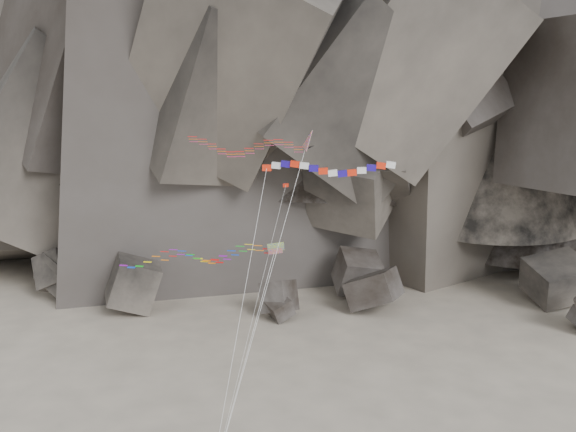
# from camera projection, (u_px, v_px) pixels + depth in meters

# --- Properties ---
(headland) EXTENTS (110.00, 70.00, 84.00)m
(headland) POSITION_uv_depth(u_px,v_px,m) (315.00, 18.00, 114.40)
(headland) COLOR #5D554C
(headland) RESTS_ON ground
(boulder_field) EXTENTS (80.32, 19.77, 8.58)m
(boulder_field) POSITION_uv_depth(u_px,v_px,m) (292.00, 290.00, 87.92)
(boulder_field) COLOR #47423F
(boulder_field) RESTS_ON ground
(delta_kite) EXTENTS (10.58, 12.40, 24.67)m
(delta_kite) POSITION_uv_depth(u_px,v_px,m) (241.00, 145.00, 50.33)
(delta_kite) COLOR red
(delta_kite) RESTS_ON ground
(banner_kite) EXTENTS (13.02, 13.49, 21.99)m
(banner_kite) POSITION_uv_depth(u_px,v_px,m) (327.00, 169.00, 51.48)
(banner_kite) COLOR red
(banner_kite) RESTS_ON ground
(parafoil_kite) EXTENTS (14.29, 11.72, 15.69)m
(parafoil_kite) POSITION_uv_depth(u_px,v_px,m) (192.00, 255.00, 52.17)
(parafoil_kite) COLOR #CFE50C
(parafoil_kite) RESTS_ON ground
(pennant_kite) EXTENTS (4.19, 15.75, 19.71)m
(pennant_kite) POSITION_uv_depth(u_px,v_px,m) (266.00, 262.00, 51.60)
(pennant_kite) COLOR red
(pennant_kite) RESTS_ON ground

